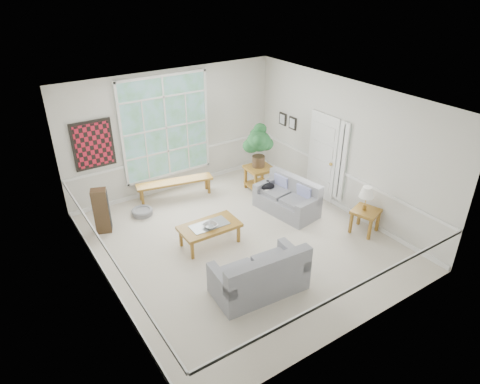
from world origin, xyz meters
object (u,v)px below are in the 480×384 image
object	(u,v)px
loveseat_right	(287,196)
side_table	(365,221)
coffee_table	(210,235)
loveseat_front	(259,270)
end_table	(259,178)

from	to	relation	value
loveseat_right	side_table	xyz separation A→B (m)	(0.86, -1.58, -0.13)
coffee_table	side_table	bearing A→B (deg)	-24.69
coffee_table	loveseat_front	bearing A→B (deg)	-88.57
loveseat_right	end_table	xyz separation A→B (m)	(0.12, 1.25, -0.09)
loveseat_front	end_table	bearing A→B (deg)	58.75
loveseat_right	loveseat_front	distance (m)	2.81
side_table	end_table	bearing A→B (deg)	104.64
loveseat_right	end_table	world-z (taller)	loveseat_right
loveseat_right	end_table	size ratio (longest dim) A/B	2.36
coffee_table	end_table	bearing A→B (deg)	32.89
coffee_table	loveseat_right	bearing A→B (deg)	5.05
coffee_table	end_table	xyz separation A→B (m)	(2.25, 1.40, 0.09)
loveseat_right	side_table	bearing A→B (deg)	-70.17
coffee_table	side_table	world-z (taller)	side_table
end_table	side_table	size ratio (longest dim) A/B	1.17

